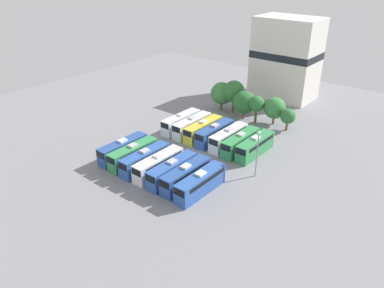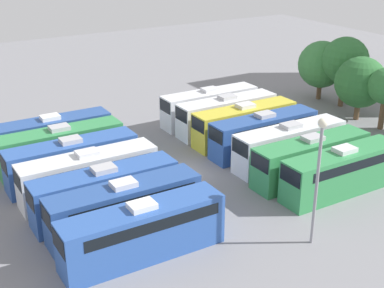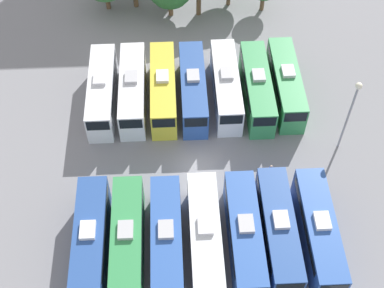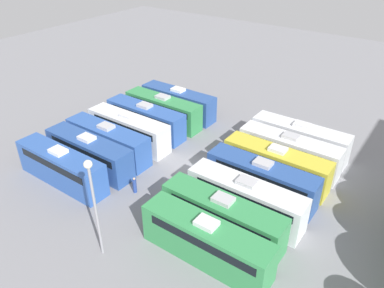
% 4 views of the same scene
% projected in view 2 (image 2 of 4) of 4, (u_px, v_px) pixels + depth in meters
% --- Properties ---
extents(ground_plane, '(124.10, 124.10, 0.00)m').
position_uv_depth(ground_plane, '(184.00, 172.00, 44.25)').
color(ground_plane, gray).
extents(bus_0, '(2.46, 10.37, 3.71)m').
position_uv_depth(bus_0, '(52.00, 135.00, 46.94)').
color(bus_0, '#284C93').
rests_on(bus_0, ground_plane).
extents(bus_1, '(2.46, 10.37, 3.71)m').
position_uv_depth(bus_1, '(61.00, 147.00, 44.55)').
color(bus_1, '#338C4C').
rests_on(bus_1, ground_plane).
extents(bus_2, '(2.46, 10.37, 3.71)m').
position_uv_depth(bus_2, '(73.00, 160.00, 42.01)').
color(bus_2, '#2D56A8').
rests_on(bus_2, ground_plane).
extents(bus_3, '(2.46, 10.37, 3.71)m').
position_uv_depth(bus_3, '(89.00, 174.00, 39.65)').
color(bus_3, silver).
rests_on(bus_3, ground_plane).
extents(bus_4, '(2.46, 10.37, 3.71)m').
position_uv_depth(bus_4, '(106.00, 191.00, 37.12)').
color(bus_4, '#2D56A8').
rests_on(bus_4, ground_plane).
extents(bus_5, '(2.46, 10.37, 3.71)m').
position_uv_depth(bus_5, '(125.00, 207.00, 35.02)').
color(bus_5, '#284C93').
rests_on(bus_5, ground_plane).
extents(bus_6, '(2.46, 10.37, 3.71)m').
position_uv_depth(bus_6, '(143.00, 230.00, 32.35)').
color(bus_6, '#2D56A8').
rests_on(bus_6, ground_plane).
extents(bus_7, '(2.46, 10.37, 3.71)m').
position_uv_depth(bus_7, '(210.00, 105.00, 54.77)').
color(bus_7, silver).
rests_on(bus_7, ground_plane).
extents(bus_8, '(2.46, 10.37, 3.71)m').
position_uv_depth(bus_8, '(227.00, 114.00, 52.40)').
color(bus_8, silver).
rests_on(bus_8, ground_plane).
extents(bus_9, '(2.46, 10.37, 3.71)m').
position_uv_depth(bus_9, '(245.00, 123.00, 49.98)').
color(bus_9, gold).
rests_on(bus_9, ground_plane).
extents(bus_10, '(2.46, 10.37, 3.71)m').
position_uv_depth(bus_10, '(264.00, 133.00, 47.59)').
color(bus_10, '#284C93').
rests_on(bus_10, ground_plane).
extents(bus_11, '(2.46, 10.37, 3.71)m').
position_uv_depth(bus_11, '(290.00, 144.00, 45.05)').
color(bus_11, silver).
rests_on(bus_11, ground_plane).
extents(bus_12, '(2.46, 10.37, 3.71)m').
position_uv_depth(bus_12, '(311.00, 158.00, 42.42)').
color(bus_12, '#338C4C').
rests_on(bus_12, ground_plane).
extents(bus_13, '(2.46, 10.37, 3.71)m').
position_uv_depth(bus_13, '(343.00, 170.00, 40.28)').
color(bus_13, '#338C4C').
rests_on(bus_13, ground_plane).
extents(worker_person, '(0.36, 0.36, 1.66)m').
position_uv_depth(worker_person, '(212.00, 199.00, 38.21)').
color(worker_person, navy).
rests_on(worker_person, ground_plane).
extents(light_pole, '(0.60, 0.60, 8.49)m').
position_uv_depth(light_pole, '(319.00, 162.00, 32.29)').
color(light_pole, gray).
rests_on(light_pole, ground_plane).
extents(tree_0, '(5.38, 5.38, 6.83)m').
position_uv_depth(tree_0, '(321.00, 65.00, 61.43)').
color(tree_0, brown).
rests_on(tree_0, ground_plane).
extents(tree_1, '(5.12, 5.12, 7.83)m').
position_uv_depth(tree_1, '(345.00, 60.00, 58.53)').
color(tree_1, brown).
rests_on(tree_1, ground_plane).
extents(tree_2, '(5.29, 5.29, 6.68)m').
position_uv_depth(tree_2, '(360.00, 82.00, 54.84)').
color(tree_2, brown).
rests_on(tree_2, ground_plane).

